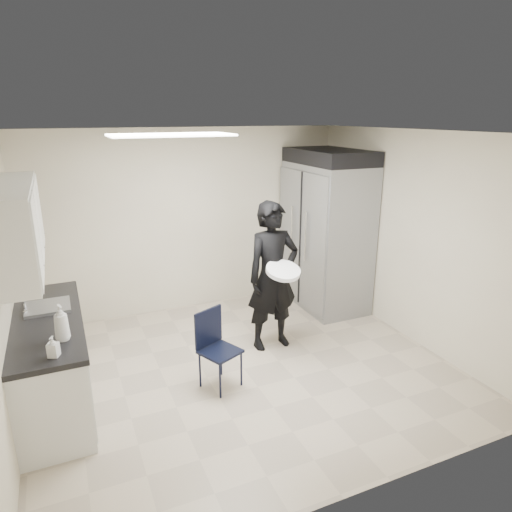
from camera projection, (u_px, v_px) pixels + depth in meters
name	position (u px, v px, depth m)	size (l,w,h in m)	color
floor	(244.00, 369.00, 5.18)	(4.50, 4.50, 0.00)	#B3A48D
ceiling	(242.00, 132.00, 4.40)	(4.50, 4.50, 0.00)	silver
back_wall	(191.00, 221.00, 6.54)	(4.50, 4.50, 0.00)	beige
left_wall	(1.00, 292.00, 3.93)	(4.00, 4.00, 0.00)	beige
right_wall	(411.00, 238.00, 5.65)	(4.00, 4.00, 0.00)	beige
ceiling_panel	(171.00, 135.00, 4.53)	(1.20, 0.60, 0.02)	white
lower_counter	(52.00, 363.00, 4.48)	(0.60, 1.90, 0.86)	silver
countertop	(46.00, 321.00, 4.34)	(0.64, 1.95, 0.05)	black
sink	(48.00, 312.00, 4.58)	(0.42, 0.40, 0.14)	gray
faucet	(24.00, 301.00, 4.45)	(0.02, 0.02, 0.24)	silver
upper_cabinets	(16.00, 226.00, 4.02)	(0.35, 1.80, 0.75)	silver
towel_dispenser	(18.00, 222.00, 5.06)	(0.22, 0.30, 0.35)	black
notice_sticker_left	(5.00, 297.00, 4.04)	(0.00, 0.12, 0.07)	yellow
notice_sticker_right	(7.00, 293.00, 4.23)	(0.00, 0.12, 0.07)	yellow
commercial_fridge	(326.00, 236.00, 6.68)	(0.80, 1.35, 2.10)	gray
fridge_compressor	(330.00, 157.00, 6.34)	(0.80, 1.35, 0.20)	black
folding_chair	(220.00, 352.00, 4.74)	(0.36, 0.36, 0.81)	black
man_tuxedo	(273.00, 276.00, 5.46)	(0.67, 0.44, 1.82)	black
bucket_lid	(283.00, 271.00, 5.20)	(0.40, 0.40, 0.05)	white
soap_bottle_a	(61.00, 323.00, 3.88)	(0.13, 0.13, 0.33)	silver
soap_bottle_b	(53.00, 346.00, 3.63)	(0.08, 0.08, 0.18)	#A8A5B1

